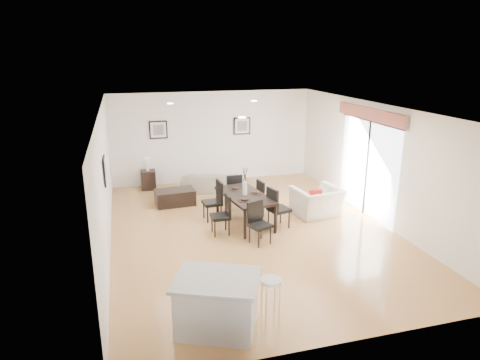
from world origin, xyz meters
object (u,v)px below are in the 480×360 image
object	(u,v)px
dining_chair_efar	(264,196)
dining_chair_head	(258,220)
side_table	(148,180)
bar_stool	(271,285)
dining_chair_enear	(276,206)
dining_chair_wnear	(224,212)
dining_chair_wfar	(215,198)
coffee_table	(175,197)
kitchen_island	(217,304)
armchair	(317,202)
dining_chair_foot	(233,189)
sofa	(214,182)
dining_table	(245,197)

from	to	relation	value
dining_chair_efar	dining_chair_head	xyz separation A→B (m)	(-0.62, -1.46, 0.01)
side_table	bar_stool	size ratio (longest dim) A/B	0.82
dining_chair_enear	dining_chair_head	xyz separation A→B (m)	(-0.62, -0.61, -0.04)
dining_chair_wnear	dining_chair_wfar	xyz separation A→B (m)	(0.00, 0.85, 0.03)
dining_chair_wfar	dining_chair_enear	distance (m)	1.47
dining_chair_head	coffee_table	world-z (taller)	dining_chair_head
dining_chair_wfar	kitchen_island	distance (m)	4.19
coffee_table	side_table	world-z (taller)	side_table
armchair	dining_chair_foot	world-z (taller)	dining_chair_foot
dining_chair_foot	dining_chair_head	bearing A→B (deg)	87.41
kitchen_island	bar_stool	xyz separation A→B (m)	(0.80, 0.00, 0.17)
dining_chair_wnear	kitchen_island	world-z (taller)	dining_chair_wnear
sofa	bar_stool	bearing A→B (deg)	99.97
sofa	kitchen_island	size ratio (longest dim) A/B	1.31
kitchen_island	bar_stool	distance (m)	0.82
dining_chair_wnear	coffee_table	xyz separation A→B (m)	(-0.79, 2.11, -0.29)
dining_chair_efar	sofa	bearing A→B (deg)	13.73
dining_chair_enear	kitchen_island	size ratio (longest dim) A/B	0.67
side_table	dining_chair_wnear	bearing A→B (deg)	-69.48
dining_chair_wnear	sofa	bearing A→B (deg)	172.26
armchair	side_table	xyz separation A→B (m)	(-3.76, 3.20, -0.07)
armchair	dining_chair_foot	distance (m)	2.08
armchair	dining_chair_head	xyz separation A→B (m)	(-1.83, -1.07, 0.14)
dining_chair_efar	dining_chair_foot	bearing A→B (deg)	36.94
dining_chair_wnear	side_table	size ratio (longest dim) A/B	1.61
sofa	side_table	distance (m)	1.90
dining_chair_wnear	dining_chair_efar	world-z (taller)	dining_chair_wnear
dining_chair_foot	side_table	distance (m)	2.94
dining_chair_enear	dining_chair_foot	distance (m)	1.60
kitchen_island	sofa	bearing A→B (deg)	101.91
side_table	kitchen_island	bearing A→B (deg)	-85.93
dining_chair_head	kitchen_island	distance (m)	2.99
dining_chair_head	bar_stool	distance (m)	2.70
coffee_table	dining_chair_wnear	bearing A→B (deg)	-73.18
dining_chair_enear	dining_chair_wnear	bearing A→B (deg)	75.36
dining_table	dining_chair_enear	size ratio (longest dim) A/B	1.90
dining_chair_efar	dining_chair_foot	world-z (taller)	dining_chair_foot
dining_chair_foot	coffee_table	size ratio (longest dim) A/B	0.90
dining_table	dining_chair_wnear	xyz separation A→B (m)	(-0.60, -0.42, -0.14)
dining_chair_wnear	dining_chair_wfar	distance (m)	0.85
dining_chair_foot	bar_stool	world-z (taller)	dining_chair_foot
dining_chair_wfar	dining_chair_efar	size ratio (longest dim) A/B	1.07
dining_chair_foot	kitchen_island	distance (m)	4.93
dining_chair_wfar	dining_chair_head	world-z (taller)	dining_chair_wfar
armchair	dining_chair_wfar	bearing A→B (deg)	-18.30
armchair	dining_chair_head	bearing A→B (deg)	21.61
dining_chair_wnear	coffee_table	bearing A→B (deg)	-159.20
bar_stool	dining_chair_wnear	bearing A→B (deg)	88.72
dining_chair_efar	dining_chair_foot	size ratio (longest dim) A/B	0.97
armchair	dining_chair_wfar	distance (m)	2.44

